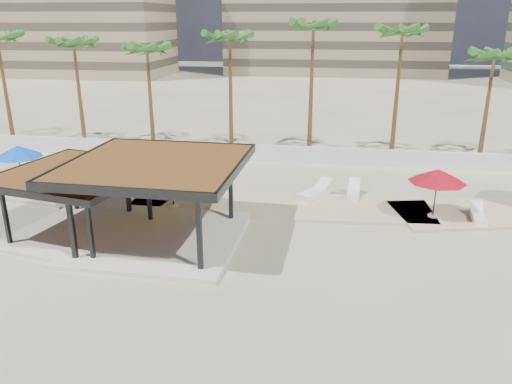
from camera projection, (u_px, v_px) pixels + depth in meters
ground at (211, 266)px, 20.53m from camera, size 200.00×200.00×0.00m
promenade at (280, 203)px, 27.36m from camera, size 44.45×7.97×0.24m
boundary_wall at (265, 153)px, 35.25m from camera, size 56.00×0.30×1.20m
pavilion_central at (158, 194)px, 22.14m from camera, size 7.66×7.66×3.79m
pavilion_west at (80, 197)px, 22.92m from camera, size 7.28×7.28×3.14m
umbrella_a at (18, 152)px, 28.98m from camera, size 3.51×3.51×2.47m
umbrella_b at (171, 161)px, 25.55m from camera, size 4.12×4.12×2.94m
umbrella_c at (438, 176)px, 24.42m from camera, size 3.29×3.29×2.50m
lounger_a at (62, 197)px, 27.29m from camera, size 1.52×2.04×0.75m
lounger_b at (315, 193)px, 27.85m from camera, size 1.92×2.38×0.89m
lounger_c at (354, 192)px, 28.15m from camera, size 0.80×2.03×0.75m
lounger_d at (478, 216)px, 24.71m from camera, size 0.75×1.90×0.70m
palm_b at (74, 47)px, 37.68m from camera, size 3.00×3.00×8.70m
palm_c at (147, 53)px, 36.34m from camera, size 3.00×3.00×8.38m
palm_d at (230, 42)px, 35.95m from camera, size 3.00×3.00×9.19m
palm_e at (313, 31)px, 34.35m from camera, size 3.00×3.00×10.01m
palm_f at (402, 37)px, 33.77m from camera, size 3.00×3.00×9.65m
palm_g at (494, 59)px, 32.97m from camera, size 3.00×3.00×8.15m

